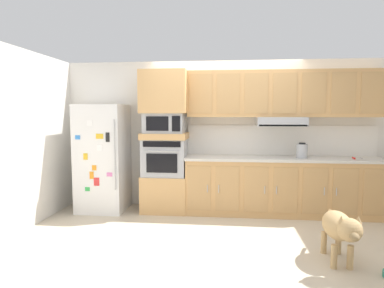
% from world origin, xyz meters
% --- Properties ---
extents(ground_plane, '(9.60, 9.60, 0.00)m').
position_xyz_m(ground_plane, '(0.00, 0.00, 0.00)').
color(ground_plane, beige).
extents(back_kitchen_wall, '(6.20, 0.12, 2.50)m').
position_xyz_m(back_kitchen_wall, '(0.00, 1.11, 1.25)').
color(back_kitchen_wall, silver).
rests_on(back_kitchen_wall, ground).
extents(side_panel_left, '(0.12, 7.10, 2.50)m').
position_xyz_m(side_panel_left, '(-2.80, 0.00, 1.25)').
color(side_panel_left, silver).
rests_on(side_panel_left, ground).
extents(refrigerator, '(0.76, 0.73, 1.76)m').
position_xyz_m(refrigerator, '(-2.02, 0.68, 0.88)').
color(refrigerator, white).
rests_on(refrigerator, ground).
extents(oven_base_cabinet, '(0.74, 0.62, 0.60)m').
position_xyz_m(oven_base_cabinet, '(-0.99, 0.75, 0.30)').
color(oven_base_cabinet, tan).
rests_on(oven_base_cabinet, ground).
extents(built_in_oven, '(0.70, 0.62, 0.60)m').
position_xyz_m(built_in_oven, '(-0.99, 0.75, 0.90)').
color(built_in_oven, '#A8AAAF').
rests_on(built_in_oven, oven_base_cabinet).
extents(appliance_mid_shelf, '(0.74, 0.62, 0.10)m').
position_xyz_m(appliance_mid_shelf, '(-0.99, 0.75, 1.25)').
color(appliance_mid_shelf, tan).
rests_on(appliance_mid_shelf, built_in_oven).
extents(microwave, '(0.64, 0.54, 0.32)m').
position_xyz_m(microwave, '(-0.99, 0.75, 1.46)').
color(microwave, '#A8AAAF').
rests_on(microwave, appliance_mid_shelf).
extents(appliance_upper_cabinet, '(0.74, 0.62, 0.68)m').
position_xyz_m(appliance_upper_cabinet, '(-0.99, 0.75, 1.96)').
color(appliance_upper_cabinet, tan).
rests_on(appliance_upper_cabinet, microwave).
extents(lower_cabinet_run, '(3.06, 0.63, 0.88)m').
position_xyz_m(lower_cabinet_run, '(0.92, 0.75, 0.44)').
color(lower_cabinet_run, tan).
rests_on(lower_cabinet_run, ground).
extents(countertop_slab, '(3.10, 0.64, 0.04)m').
position_xyz_m(countertop_slab, '(0.92, 0.75, 0.90)').
color(countertop_slab, beige).
rests_on(countertop_slab, lower_cabinet_run).
extents(backsplash_panel, '(3.10, 0.02, 0.50)m').
position_xyz_m(backsplash_panel, '(0.92, 1.04, 1.17)').
color(backsplash_panel, white).
rests_on(backsplash_panel, countertop_slab).
extents(upper_cabinet_with_hood, '(3.06, 0.48, 0.88)m').
position_xyz_m(upper_cabinet_with_hood, '(0.91, 0.87, 1.90)').
color(upper_cabinet_with_hood, tan).
rests_on(upper_cabinet_with_hood, backsplash_panel).
extents(screwdriver, '(0.13, 0.12, 0.03)m').
position_xyz_m(screwdriver, '(1.98, 0.67, 0.93)').
color(screwdriver, red).
rests_on(screwdriver, countertop_slab).
extents(electric_kettle, '(0.17, 0.17, 0.24)m').
position_xyz_m(electric_kettle, '(1.20, 0.70, 1.03)').
color(electric_kettle, '#A8AAAF').
rests_on(electric_kettle, countertop_slab).
extents(dog, '(0.30, 0.99, 0.62)m').
position_xyz_m(dog, '(1.23, -1.02, 0.40)').
color(dog, tan).
rests_on(dog, ground).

